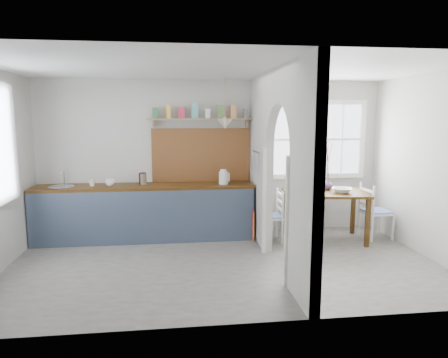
{
  "coord_description": "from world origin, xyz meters",
  "views": [
    {
      "loc": [
        -0.63,
        -5.15,
        1.97
      ],
      "look_at": [
        0.06,
        0.56,
        1.09
      ],
      "focal_mm": 32.0,
      "sensor_mm": 36.0,
      "label": 1
    }
  ],
  "objects": [
    {
      "name": "floor",
      "position": [
        0.0,
        0.0,
        0.0
      ],
      "size": [
        5.8,
        3.2,
        0.01
      ],
      "primitive_type": "cube",
      "color": "gray",
      "rests_on": "ground"
    },
    {
      "name": "ceiling",
      "position": [
        0.0,
        0.0,
        2.6
      ],
      "size": [
        5.8,
        3.2,
        0.01
      ],
      "primitive_type": "cube",
      "color": "beige",
      "rests_on": "walls"
    },
    {
      "name": "walls",
      "position": [
        0.0,
        0.0,
        1.3
      ],
      "size": [
        5.81,
        3.21,
        2.6
      ],
      "color": "beige",
      "rests_on": "floor"
    },
    {
      "name": "partition",
      "position": [
        0.7,
        0.06,
        1.45
      ],
      "size": [
        0.12,
        3.2,
        2.6
      ],
      "color": "beige",
      "rests_on": "floor"
    },
    {
      "name": "nook_window",
      "position": [
        1.8,
        1.56,
        1.6
      ],
      "size": [
        1.76,
        0.1,
        1.3
      ],
      "primitive_type": null,
      "color": "white",
      "rests_on": "walls"
    },
    {
      "name": "counter",
      "position": [
        -1.13,
        1.33,
        0.46
      ],
      "size": [
        3.5,
        0.6,
        0.9
      ],
      "color": "#503412",
      "rests_on": "floor"
    },
    {
      "name": "sink",
      "position": [
        -2.43,
        1.3,
        0.89
      ],
      "size": [
        0.4,
        0.4,
        0.02
      ],
      "primitive_type": "cylinder",
      "color": "#ABB0B9",
      "rests_on": "counter"
    },
    {
      "name": "backsplash",
      "position": [
        -0.2,
        1.58,
        1.35
      ],
      "size": [
        1.65,
        0.03,
        0.9
      ],
      "primitive_type": "cube",
      "color": "brown",
      "rests_on": "walls"
    },
    {
      "name": "shelf",
      "position": [
        -0.2,
        1.49,
        2.01
      ],
      "size": [
        1.75,
        0.2,
        0.21
      ],
      "color": "#86674F",
      "rests_on": "walls"
    },
    {
      "name": "pendant_lamp",
      "position": [
        0.15,
        1.15,
        1.88
      ],
      "size": [
        0.26,
        0.26,
        0.16
      ],
      "primitive_type": "cone",
      "color": "beige",
      "rests_on": "ceiling"
    },
    {
      "name": "utensil_rail",
      "position": [
        0.61,
        0.9,
        1.45
      ],
      "size": [
        0.02,
        0.5,
        0.02
      ],
      "primitive_type": "cylinder",
      "rotation": [
        1.57,
        0.0,
        0.0
      ],
      "color": "#ABB0B9",
      "rests_on": "partition"
    },
    {
      "name": "dining_table",
      "position": [
        1.74,
        0.91,
        0.4
      ],
      "size": [
        1.38,
        1.02,
        0.8
      ],
      "primitive_type": null,
      "rotation": [
        0.0,
        0.0,
        -0.14
      ],
      "color": "#503412",
      "rests_on": "floor"
    },
    {
      "name": "chair_left",
      "position": [
        0.85,
        0.96,
        0.41
      ],
      "size": [
        0.38,
        0.38,
        0.83
      ],
      "primitive_type": null,
      "rotation": [
        0.0,
        0.0,
        -1.57
      ],
      "color": "white",
      "rests_on": "floor"
    },
    {
      "name": "chair_right",
      "position": [
        2.63,
        0.89,
        0.46
      ],
      "size": [
        0.46,
        0.46,
        0.92
      ],
      "primitive_type": null,
      "rotation": [
        0.0,
        0.0,
        1.67
      ],
      "color": "white",
      "rests_on": "floor"
    },
    {
      "name": "kettle",
      "position": [
        0.13,
        1.24,
        1.02
      ],
      "size": [
        0.25,
        0.22,
        0.24
      ],
      "primitive_type": null,
      "rotation": [
        0.0,
        0.0,
        0.38
      ],
      "color": "white",
      "rests_on": "counter"
    },
    {
      "name": "mug_a",
      "position": [
        -1.96,
        1.28,
        0.95
      ],
      "size": [
        0.11,
        0.11,
        0.1
      ],
      "primitive_type": "imported",
      "rotation": [
        0.0,
        0.0,
        -0.06
      ],
      "color": "white",
      "rests_on": "counter"
    },
    {
      "name": "mug_b",
      "position": [
        -1.68,
        1.31,
        0.95
      ],
      "size": [
        0.15,
        0.15,
        0.11
      ],
      "primitive_type": "imported",
      "rotation": [
        0.0,
        0.0,
        -0.09
      ],
      "color": "white",
      "rests_on": "counter"
    },
    {
      "name": "knife_block",
      "position": [
        -1.18,
        1.38,
        0.99
      ],
      "size": [
        0.11,
        0.14,
        0.19
      ],
      "primitive_type": "cube",
      "rotation": [
        0.0,
        0.0,
        -0.23
      ],
      "color": "black",
      "rests_on": "counter"
    },
    {
      "name": "jar",
      "position": [
        -1.17,
        1.36,
        0.99
      ],
      "size": [
        0.14,
        0.14,
        0.18
      ],
      "primitive_type": "cylinder",
      "rotation": [
        0.0,
        0.0,
        0.27
      ],
      "color": "#766C57",
      "rests_on": "counter"
    },
    {
      "name": "towel_magenta",
      "position": [
        0.58,
        0.98,
        0.28
      ],
      "size": [
        0.02,
        0.03,
        0.5
      ],
      "primitive_type": "cube",
      "color": "#AB184D",
      "rests_on": "counter"
    },
    {
      "name": "towel_orange",
      "position": [
        0.58,
        0.92,
        0.25
      ],
      "size": [
        0.02,
        0.03,
        0.48
      ],
      "primitive_type": "cube",
      "color": "orange",
      "rests_on": "counter"
    },
    {
      "name": "bowl",
      "position": [
        1.98,
        0.8,
        0.84
      ],
      "size": [
        0.41,
        0.41,
        0.08
      ],
      "primitive_type": "imported",
      "rotation": [
        0.0,
        0.0,
        -0.4
      ],
      "color": "white",
      "rests_on": "dining_table"
    },
    {
      "name": "table_cup",
      "position": [
        1.59,
        0.7,
        0.84
      ],
      "size": [
        0.11,
        0.11,
        0.09
      ],
      "primitive_type": "imported",
      "rotation": [
        0.0,
        0.0,
        -0.15
      ],
      "color": "#5CA75A",
      "rests_on": "dining_table"
    },
    {
      "name": "plate",
      "position": [
        1.34,
        0.91,
        0.81
      ],
      "size": [
        0.21,
        0.21,
        0.01
      ],
      "primitive_type": "cylinder",
      "rotation": [
        0.0,
        0.0,
        0.2
      ],
      "color": "#3A3233",
      "rests_on": "dining_table"
    },
    {
      "name": "vase",
      "position": [
        1.83,
        1.07,
        0.9
      ],
      "size": [
        0.21,
        0.21,
        0.2
      ],
      "primitive_type": "imported",
      "rotation": [
        0.0,
        0.0,
        -0.09
      ],
      "color": "#543F63",
      "rests_on": "dining_table"
    }
  ]
}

